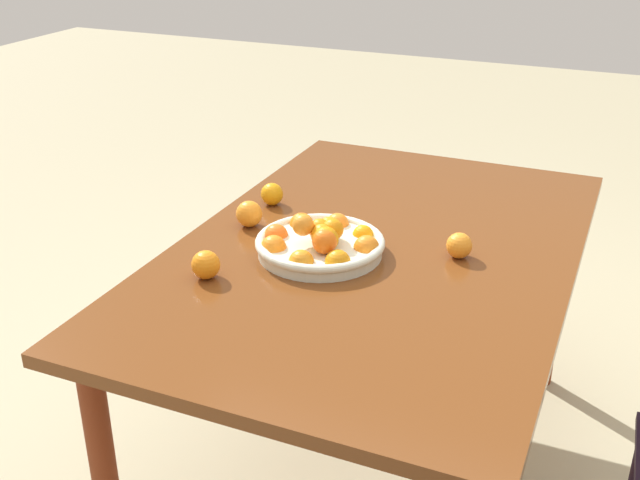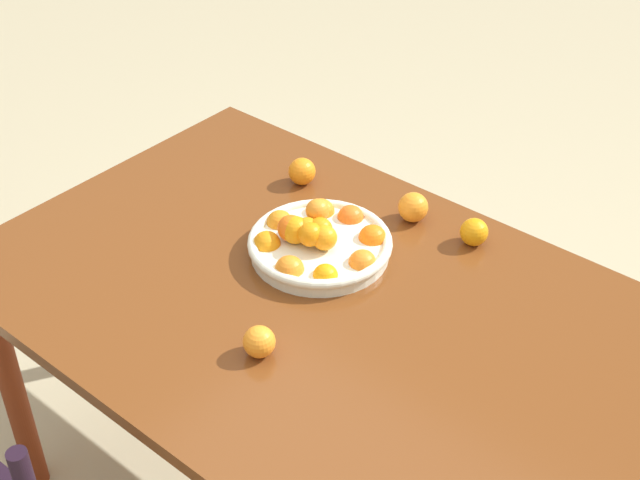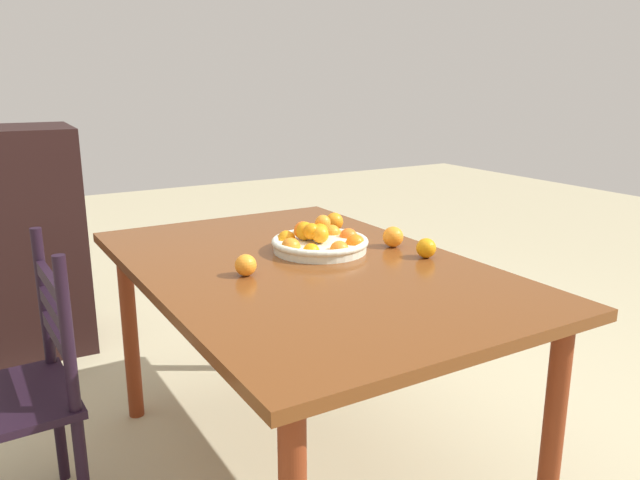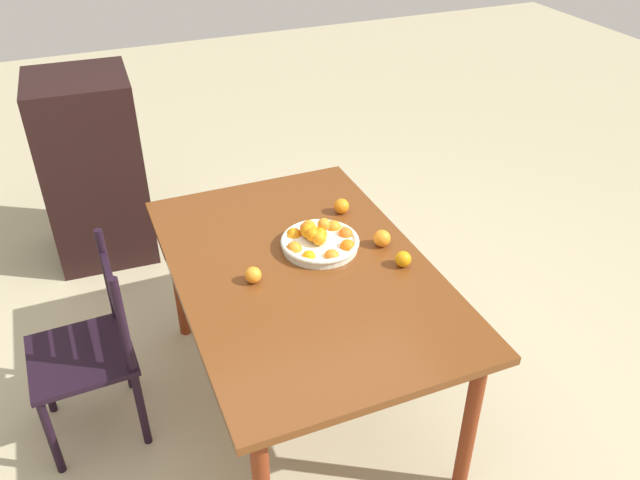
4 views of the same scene
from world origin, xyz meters
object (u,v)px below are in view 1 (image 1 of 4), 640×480
dining_table (377,273)px  fruit_bowl (320,243)px  orange_loose_3 (459,245)px  orange_loose_0 (272,194)px  orange_loose_2 (206,265)px  orange_loose_1 (249,214)px

dining_table → fruit_bowl: bearing=-48.2°
dining_table → fruit_bowl: fruit_bowl is taller
fruit_bowl → dining_table: bearing=131.8°
orange_loose_3 → dining_table: bearing=-85.2°
dining_table → orange_loose_0: (-0.15, -0.39, 0.12)m
dining_table → orange_loose_2: orange_loose_2 is taller
fruit_bowl → orange_loose_2: size_ratio=4.76×
orange_loose_0 → orange_loose_1: 0.17m
orange_loose_1 → orange_loose_2: orange_loose_1 is taller
orange_loose_2 → orange_loose_3: (-0.36, 0.54, -0.00)m
orange_loose_0 → orange_loose_3: bearing=77.8°
dining_table → orange_loose_3: (-0.02, 0.22, 0.12)m
orange_loose_1 → orange_loose_2: 0.32m
orange_loose_1 → orange_loose_3: (-0.04, 0.59, -0.00)m
fruit_bowl → orange_loose_3: bearing=110.7°
dining_table → orange_loose_0: size_ratio=23.27×
dining_table → orange_loose_1: orange_loose_1 is taller
orange_loose_0 → orange_loose_1: bearing=4.1°
orange_loose_2 → orange_loose_3: size_ratio=1.06×
orange_loose_1 → orange_loose_3: size_ratio=1.11×
dining_table → orange_loose_1: (0.02, -0.38, 0.12)m
dining_table → orange_loose_0: bearing=-110.8°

